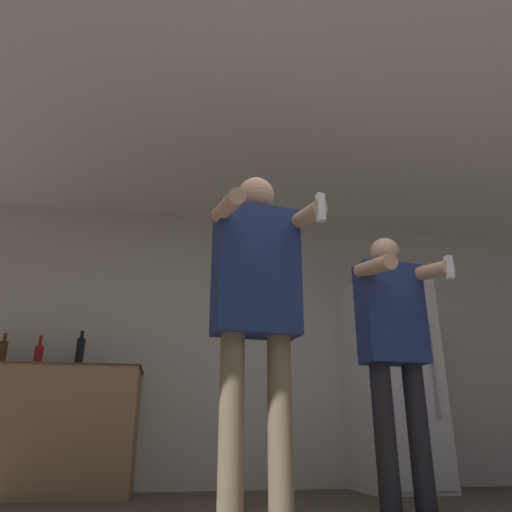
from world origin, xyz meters
name	(u,v)px	position (x,y,z in m)	size (l,w,h in m)	color
wall_back	(244,344)	(0.00, 3.06, 1.27)	(7.00, 0.06, 2.55)	beige
ceiling_slab	(274,137)	(0.00, 1.51, 2.57)	(7.00, 3.55, 0.05)	silver
refrigerator	(391,383)	(1.29, 2.68, 0.89)	(0.69, 0.74, 1.78)	white
counter	(45,430)	(-1.62, 2.72, 0.49)	(1.43, 0.64, 0.97)	#997551
bottle_clear_vodka	(2,353)	(-2.06, 2.80, 1.09)	(0.07, 0.07, 0.29)	#563314
bottle_dark_rum	(80,352)	(-1.45, 2.80, 1.12)	(0.07, 0.07, 0.34)	black
bottle_tall_gin	(38,355)	(-1.78, 2.80, 1.08)	(0.07, 0.07, 0.29)	maroon
person_woman_foreground	(257,300)	(-0.27, 0.74, 1.08)	(0.54, 0.54, 1.77)	#75664C
person_man_side	(394,339)	(0.69, 1.25, 1.01)	(0.51, 0.53, 1.69)	black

